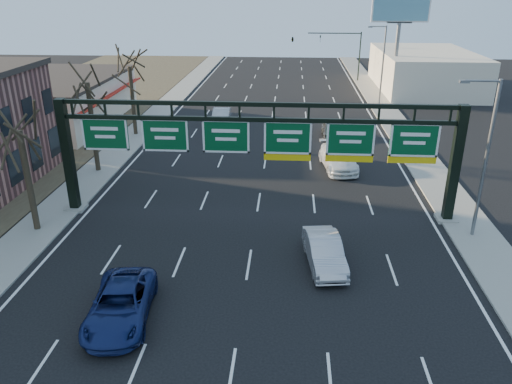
# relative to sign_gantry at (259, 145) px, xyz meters

# --- Properties ---
(ground) EXTENTS (160.00, 160.00, 0.00)m
(ground) POSITION_rel_sign_gantry_xyz_m (-0.16, -8.00, -4.63)
(ground) COLOR black
(ground) RESTS_ON ground
(sidewalk_left) EXTENTS (3.00, 120.00, 0.12)m
(sidewalk_left) POSITION_rel_sign_gantry_xyz_m (-12.96, 12.00, -4.57)
(sidewalk_left) COLOR gray
(sidewalk_left) RESTS_ON ground
(sidewalk_right) EXTENTS (3.00, 120.00, 0.12)m
(sidewalk_right) POSITION_rel_sign_gantry_xyz_m (12.64, 12.00, -4.57)
(sidewalk_right) COLOR gray
(sidewalk_right) RESTS_ON ground
(lane_markings) EXTENTS (21.60, 120.00, 0.01)m
(lane_markings) POSITION_rel_sign_gantry_xyz_m (-0.16, 12.00, -4.62)
(lane_markings) COLOR white
(lane_markings) RESTS_ON ground
(sign_gantry) EXTENTS (24.60, 1.20, 7.20)m
(sign_gantry) POSITION_rel_sign_gantry_xyz_m (0.00, 0.00, 0.00)
(sign_gantry) COLOR black
(sign_gantry) RESTS_ON ground
(cream_strip) EXTENTS (10.90, 18.40, 4.70)m
(cream_strip) POSITION_rel_sign_gantry_xyz_m (-21.64, 21.00, -2.27)
(cream_strip) COLOR beige
(cream_strip) RESTS_ON ground
(building_right_distant) EXTENTS (12.00, 20.00, 5.00)m
(building_right_distant) POSITION_rel_sign_gantry_xyz_m (19.84, 42.00, -2.13)
(building_right_distant) COLOR beige
(building_right_distant) RESTS_ON ground
(tree_gantry) EXTENTS (3.60, 3.60, 8.48)m
(tree_gantry) POSITION_rel_sign_gantry_xyz_m (-12.96, -3.00, 2.48)
(tree_gantry) COLOR #2C2418
(tree_gantry) RESTS_ON sidewalk_left
(tree_mid) EXTENTS (3.60, 3.60, 9.24)m
(tree_mid) POSITION_rel_sign_gantry_xyz_m (-12.96, 7.00, 3.23)
(tree_mid) COLOR #2C2418
(tree_mid) RESTS_ON sidewalk_left
(tree_far) EXTENTS (3.60, 3.60, 8.86)m
(tree_far) POSITION_rel_sign_gantry_xyz_m (-12.96, 17.00, 2.86)
(tree_far) COLOR #2C2418
(tree_far) RESTS_ON sidewalk_left
(streetlight_near) EXTENTS (2.15, 0.22, 9.00)m
(streetlight_near) POSITION_rel_sign_gantry_xyz_m (12.31, -2.00, 0.45)
(streetlight_near) COLOR slate
(streetlight_near) RESTS_ON sidewalk_right
(streetlight_far) EXTENTS (2.15, 0.22, 9.00)m
(streetlight_far) POSITION_rel_sign_gantry_xyz_m (12.31, 32.00, 0.45)
(streetlight_far) COLOR slate
(streetlight_far) RESTS_ON sidewalk_right
(billboard_right) EXTENTS (7.00, 0.50, 12.00)m
(billboard_right) POSITION_rel_sign_gantry_xyz_m (14.84, 36.98, 4.43)
(billboard_right) COLOR slate
(billboard_right) RESTS_ON ground
(traffic_signal_mast) EXTENTS (10.16, 0.54, 7.00)m
(traffic_signal_mast) POSITION_rel_sign_gantry_xyz_m (5.53, 47.00, 0.87)
(traffic_signal_mast) COLOR black
(traffic_signal_mast) RESTS_ON ground
(car_blue_suv) EXTENTS (3.05, 5.64, 1.50)m
(car_blue_suv) POSITION_rel_sign_gantry_xyz_m (-5.29, -10.95, -3.88)
(car_blue_suv) COLOR navy
(car_blue_suv) RESTS_ON ground
(car_silver_sedan) EXTENTS (2.26, 4.91, 1.56)m
(car_silver_sedan) POSITION_rel_sign_gantry_xyz_m (3.72, -5.80, -3.85)
(car_silver_sedan) COLOR #B4B3B9
(car_silver_sedan) RESTS_ON ground
(car_white_wagon) EXTENTS (3.07, 5.93, 1.64)m
(car_white_wagon) POSITION_rel_sign_gantry_xyz_m (5.62, 8.96, -3.81)
(car_white_wagon) COLOR white
(car_white_wagon) RESTS_ON ground
(car_grey_far) EXTENTS (1.68, 4.09, 1.39)m
(car_grey_far) POSITION_rel_sign_gantry_xyz_m (5.67, 17.79, -3.94)
(car_grey_far) COLOR #404245
(car_grey_far) RESTS_ON ground
(car_silver_distant) EXTENTS (1.85, 4.92, 1.60)m
(car_silver_distant) POSITION_rel_sign_gantry_xyz_m (-5.25, 21.30, -3.83)
(car_silver_distant) COLOR #A2A3A7
(car_silver_distant) RESTS_ON ground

